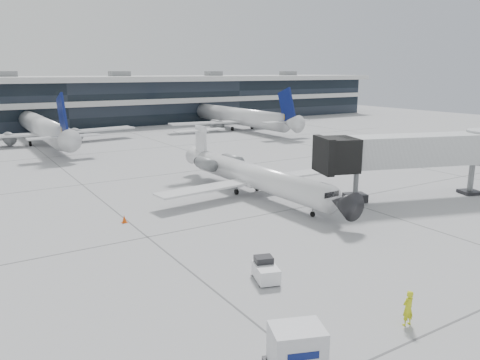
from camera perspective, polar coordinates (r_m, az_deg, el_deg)
ground at (r=40.97m, az=1.98°, el=-4.43°), size 220.00×220.00×0.00m
terminal at (r=116.68m, az=-21.35°, el=8.61°), size 170.00×22.00×10.00m
bg_jet_center at (r=89.32m, az=-22.78°, el=4.14°), size 32.00×40.00×9.60m
bg_jet_right at (r=103.38m, az=-0.31°, el=6.25°), size 32.00×40.00×9.60m
regional_jet at (r=47.51m, az=1.53°, el=0.62°), size 21.09×26.27×6.07m
jet_bridge at (r=49.61m, az=21.72°, el=3.38°), size 19.91×9.65×6.53m
ramp_worker at (r=25.36m, az=19.79°, el=-14.48°), size 0.70×0.48×1.85m
baggage_tug at (r=28.78m, az=3.13°, el=-10.97°), size 1.85×2.41×1.35m
cargo_uld at (r=20.77m, az=6.94°, el=-19.96°), size 3.02×2.65×2.06m
traffic_cone at (r=40.31m, az=-13.92°, el=-4.66°), size 0.58×0.58×0.64m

